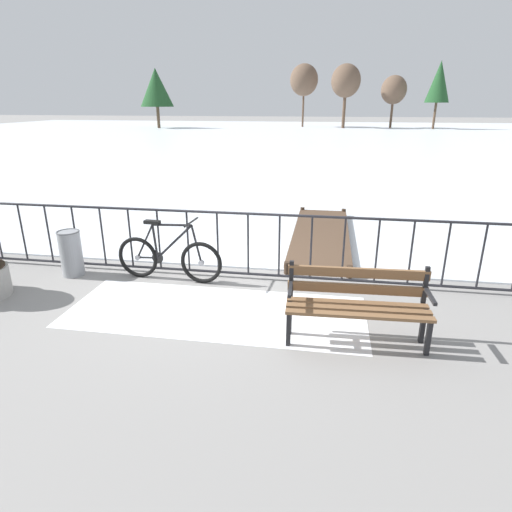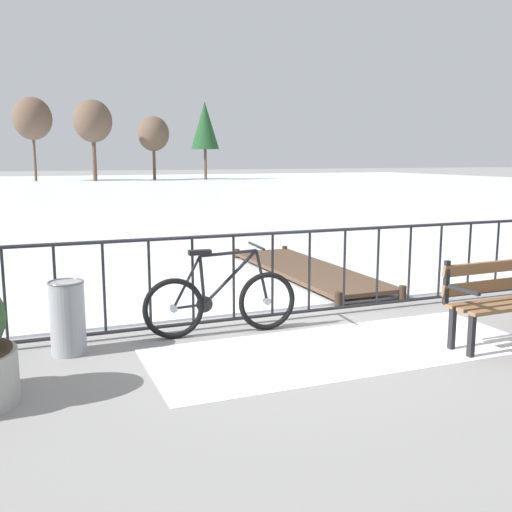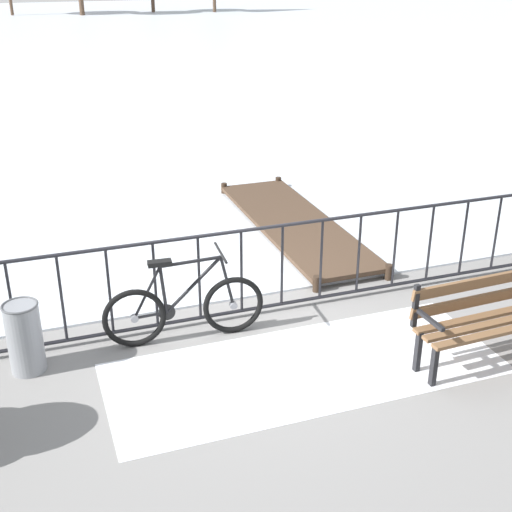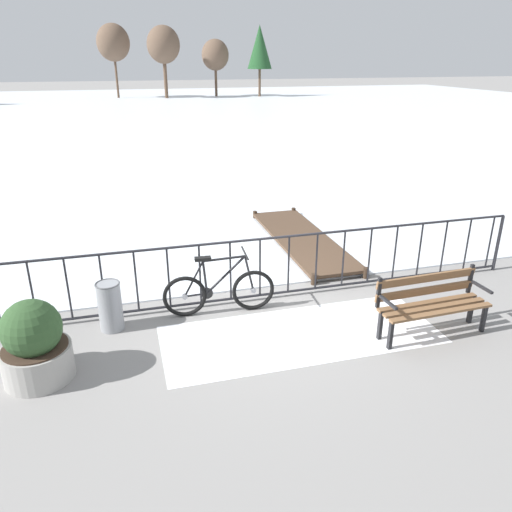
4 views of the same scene
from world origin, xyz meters
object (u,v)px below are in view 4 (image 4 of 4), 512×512
object	(u,v)px
park_bench	(431,300)
planter_with_shrub	(34,344)
trash_bin	(110,306)
bicycle_near_railing	(219,291)

from	to	relation	value
park_bench	planter_with_shrub	distance (m)	5.23
planter_with_shrub	trash_bin	world-z (taller)	planter_with_shrub
park_bench	planter_with_shrub	world-z (taller)	planter_with_shrub
park_bench	bicycle_near_railing	bearing A→B (deg)	153.90
park_bench	trash_bin	size ratio (longest dim) A/B	2.21
bicycle_near_railing	park_bench	xyz separation A→B (m)	(2.75, -1.35, 0.14)
park_bench	planter_with_shrub	xyz separation A→B (m)	(-5.22, 0.32, -0.04)
park_bench	trash_bin	distance (m)	4.55
bicycle_near_railing	trash_bin	world-z (taller)	bicycle_near_railing
bicycle_near_railing	planter_with_shrub	world-z (taller)	planter_with_shrub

